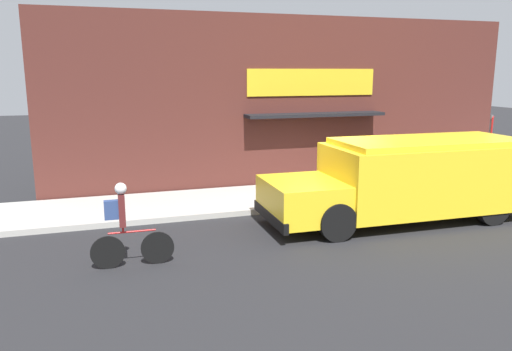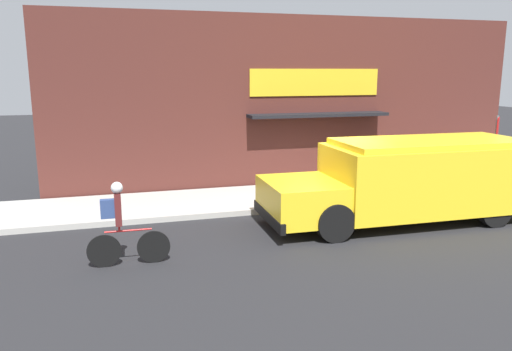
% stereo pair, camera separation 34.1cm
% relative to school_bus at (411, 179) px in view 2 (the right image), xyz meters
% --- Properties ---
extents(ground_plane, '(70.00, 70.00, 0.00)m').
position_rel_school_bus_xyz_m(ground_plane, '(-1.40, 1.57, -1.08)').
color(ground_plane, '#232326').
extents(sidewalk, '(28.00, 2.76, 0.14)m').
position_rel_school_bus_xyz_m(sidewalk, '(-1.40, 2.95, -1.01)').
color(sidewalk, '#ADAAA3').
rests_on(sidewalk, ground_plane).
extents(storefront, '(15.48, 0.89, 5.40)m').
position_rel_school_bus_xyz_m(storefront, '(-1.38, 4.46, 1.62)').
color(storefront, '#4C231E').
rests_on(storefront, ground_plane).
extents(school_bus, '(6.79, 2.76, 2.04)m').
position_rel_school_bus_xyz_m(school_bus, '(0.00, 0.00, 0.00)').
color(school_bus, yellow).
rests_on(school_bus, ground_plane).
extents(cyclist, '(1.58, 0.22, 1.66)m').
position_rel_school_bus_xyz_m(cyclist, '(-6.99, -1.05, -0.26)').
color(cyclist, black).
rests_on(cyclist, ground_plane).
extents(stop_sign_post, '(0.45, 0.45, 2.23)m').
position_rel_school_bus_xyz_m(stop_sign_post, '(4.19, 1.97, 0.56)').
color(stop_sign_post, slate).
rests_on(stop_sign_post, sidewalk).
extents(trash_bin, '(0.60, 0.60, 0.90)m').
position_rel_school_bus_xyz_m(trash_bin, '(0.22, 3.11, -0.49)').
color(trash_bin, '#38383D').
rests_on(trash_bin, sidewalk).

